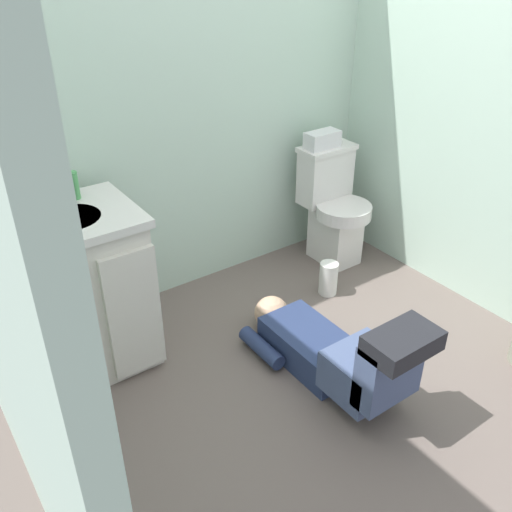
{
  "coord_description": "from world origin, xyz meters",
  "views": [
    {
      "loc": [
        -1.4,
        -1.65,
        1.92
      ],
      "look_at": [
        0.03,
        0.37,
        0.45
      ],
      "focal_mm": 39.08,
      "sensor_mm": 36.0,
      "label": 1
    }
  ],
  "objects_px": {
    "person_plumber": "(335,352)",
    "soap_dispenser": "(12,203)",
    "faucet": "(55,195)",
    "tissue_box": "(322,140)",
    "bottle_green": "(73,185)",
    "bottle_amber": "(32,192)",
    "toilet": "(333,207)",
    "paper_towel_roll": "(328,278)",
    "vanity_cabinet": "(83,291)",
    "bottle_blue": "(45,196)",
    "bottle_clear": "(68,192)"
  },
  "relations": [
    {
      "from": "person_plumber",
      "to": "soap_dispenser",
      "type": "height_order",
      "value": "soap_dispenser"
    },
    {
      "from": "faucet",
      "to": "soap_dispenser",
      "type": "distance_m",
      "value": 0.19
    },
    {
      "from": "tissue_box",
      "to": "bottle_green",
      "type": "relative_size",
      "value": 1.66
    },
    {
      "from": "soap_dispenser",
      "to": "bottle_green",
      "type": "bearing_deg",
      "value": 6.87
    },
    {
      "from": "person_plumber",
      "to": "bottle_amber",
      "type": "height_order",
      "value": "bottle_amber"
    },
    {
      "from": "toilet",
      "to": "paper_towel_roll",
      "type": "relative_size",
      "value": 3.62
    },
    {
      "from": "vanity_cabinet",
      "to": "paper_towel_roll",
      "type": "height_order",
      "value": "vanity_cabinet"
    },
    {
      "from": "bottle_blue",
      "to": "bottle_amber",
      "type": "bearing_deg",
      "value": -172.19
    },
    {
      "from": "tissue_box",
      "to": "bottle_blue",
      "type": "xyz_separation_m",
      "value": [
        -1.67,
        -0.01,
        0.07
      ]
    },
    {
      "from": "bottle_amber",
      "to": "paper_towel_roll",
      "type": "bearing_deg",
      "value": -14.92
    },
    {
      "from": "bottle_clear",
      "to": "person_plumber",
      "type": "bearing_deg",
      "value": -46.69
    },
    {
      "from": "tissue_box",
      "to": "bottle_clear",
      "type": "bearing_deg",
      "value": -176.78
    },
    {
      "from": "bottle_amber",
      "to": "bottle_green",
      "type": "bearing_deg",
      "value": 2.84
    },
    {
      "from": "bottle_clear",
      "to": "soap_dispenser",
      "type": "bearing_deg",
      "value": 168.54
    },
    {
      "from": "person_plumber",
      "to": "paper_towel_roll",
      "type": "bearing_deg",
      "value": 50.34
    },
    {
      "from": "tissue_box",
      "to": "paper_towel_roll",
      "type": "distance_m",
      "value": 0.85
    },
    {
      "from": "toilet",
      "to": "vanity_cabinet",
      "type": "relative_size",
      "value": 0.91
    },
    {
      "from": "bottle_green",
      "to": "toilet",
      "type": "bearing_deg",
      "value": -2.97
    },
    {
      "from": "vanity_cabinet",
      "to": "bottle_amber",
      "type": "distance_m",
      "value": 0.52
    },
    {
      "from": "tissue_box",
      "to": "paper_towel_roll",
      "type": "xyz_separation_m",
      "value": [
        -0.26,
        -0.41,
        -0.7
      ]
    },
    {
      "from": "person_plumber",
      "to": "bottle_amber",
      "type": "distance_m",
      "value": 1.57
    },
    {
      "from": "tissue_box",
      "to": "person_plumber",
      "type": "bearing_deg",
      "value": -126.64
    },
    {
      "from": "toilet",
      "to": "tissue_box",
      "type": "bearing_deg",
      "value": 116.43
    },
    {
      "from": "toilet",
      "to": "tissue_box",
      "type": "height_order",
      "value": "tissue_box"
    },
    {
      "from": "soap_dispenser",
      "to": "bottle_clear",
      "type": "relative_size",
      "value": 1.11
    },
    {
      "from": "tissue_box",
      "to": "bottle_blue",
      "type": "distance_m",
      "value": 1.68
    },
    {
      "from": "tissue_box",
      "to": "bottle_clear",
      "type": "xyz_separation_m",
      "value": [
        -1.59,
        -0.09,
        0.1
      ]
    },
    {
      "from": "vanity_cabinet",
      "to": "bottle_blue",
      "type": "bearing_deg",
      "value": 105.1
    },
    {
      "from": "toilet",
      "to": "tissue_box",
      "type": "distance_m",
      "value": 0.44
    },
    {
      "from": "toilet",
      "to": "paper_towel_roll",
      "type": "height_order",
      "value": "toilet"
    },
    {
      "from": "toilet",
      "to": "person_plumber",
      "type": "distance_m",
      "value": 1.21
    },
    {
      "from": "bottle_clear",
      "to": "bottle_green",
      "type": "xyz_separation_m",
      "value": [
        0.05,
        0.08,
        -0.01
      ]
    },
    {
      "from": "faucet",
      "to": "soap_dispenser",
      "type": "height_order",
      "value": "soap_dispenser"
    },
    {
      "from": "vanity_cabinet",
      "to": "person_plumber",
      "type": "xyz_separation_m",
      "value": [
        0.89,
        -0.83,
        -0.24
      ]
    },
    {
      "from": "bottle_blue",
      "to": "faucet",
      "type": "bearing_deg",
      "value": -17.33
    },
    {
      "from": "toilet",
      "to": "bottle_amber",
      "type": "bearing_deg",
      "value": 177.64
    },
    {
      "from": "person_plumber",
      "to": "paper_towel_roll",
      "type": "relative_size",
      "value": 5.14
    },
    {
      "from": "tissue_box",
      "to": "bottle_amber",
      "type": "relative_size",
      "value": 1.31
    },
    {
      "from": "person_plumber",
      "to": "soap_dispenser",
      "type": "distance_m",
      "value": 1.61
    },
    {
      "from": "tissue_box",
      "to": "bottle_amber",
      "type": "distance_m",
      "value": 1.73
    },
    {
      "from": "bottle_clear",
      "to": "bottle_blue",
      "type": "bearing_deg",
      "value": 135.88
    },
    {
      "from": "faucet",
      "to": "bottle_amber",
      "type": "bearing_deg",
      "value": 176.97
    },
    {
      "from": "vanity_cabinet",
      "to": "bottle_clear",
      "type": "distance_m",
      "value": 0.48
    },
    {
      "from": "faucet",
      "to": "tissue_box",
      "type": "distance_m",
      "value": 1.64
    },
    {
      "from": "bottle_blue",
      "to": "paper_towel_roll",
      "type": "height_order",
      "value": "bottle_blue"
    },
    {
      "from": "tissue_box",
      "to": "paper_towel_roll",
      "type": "bearing_deg",
      "value": -121.88
    },
    {
      "from": "soap_dispenser",
      "to": "bottle_blue",
      "type": "height_order",
      "value": "soap_dispenser"
    },
    {
      "from": "tissue_box",
      "to": "bottle_green",
      "type": "bearing_deg",
      "value": -179.69
    },
    {
      "from": "toilet",
      "to": "tissue_box",
      "type": "xyz_separation_m",
      "value": [
        -0.05,
        0.09,
        0.43
      ]
    },
    {
      "from": "toilet",
      "to": "soap_dispenser",
      "type": "distance_m",
      "value": 1.94
    }
  ]
}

